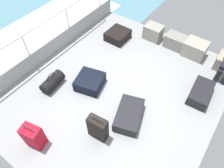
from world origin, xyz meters
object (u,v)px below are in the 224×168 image
(cargo_crate_1, at_px, (176,42))
(suitcase_0, at_px, (90,82))
(cargo_crate_0, at_px, (153,32))
(suitcase_4, at_px, (118,35))
(suitcase_2, at_px, (98,128))
(suitcase_3, at_px, (201,93))
(suitcase_5, at_px, (33,136))
(duffel_bag, at_px, (52,82))
(cargo_crate_2, at_px, (195,49))
(suitcase_1, at_px, (129,115))

(cargo_crate_1, distance_m, suitcase_0, 2.70)
(cargo_crate_0, relative_size, suitcase_4, 0.82)
(cargo_crate_1, height_order, suitcase_0, cargo_crate_1)
(suitcase_0, bearing_deg, cargo_crate_0, 82.43)
(cargo_crate_0, height_order, cargo_crate_1, cargo_crate_0)
(suitcase_2, height_order, suitcase_3, suitcase_2)
(suitcase_3, bearing_deg, suitcase_5, -126.30)
(suitcase_3, distance_m, duffel_bag, 3.42)
(cargo_crate_1, relative_size, suitcase_0, 0.88)
(suitcase_2, xyz_separation_m, suitcase_5, (-0.87, -0.83, -0.02))
(suitcase_2, bearing_deg, cargo_crate_1, 88.54)
(suitcase_0, distance_m, suitcase_5, 1.73)
(cargo_crate_2, relative_size, suitcase_3, 0.75)
(suitcase_0, height_order, suitcase_3, suitcase_0)
(cargo_crate_2, xyz_separation_m, suitcase_5, (-1.50, -4.20, 0.06))
(cargo_crate_2, height_order, suitcase_1, cargo_crate_2)
(suitcase_0, bearing_deg, cargo_crate_2, 57.38)
(cargo_crate_0, bearing_deg, duffel_bag, -108.81)
(cargo_crate_2, height_order, suitcase_2, suitcase_2)
(cargo_crate_1, xyz_separation_m, suitcase_3, (1.20, -1.28, -0.06))
(cargo_crate_0, distance_m, suitcase_1, 2.84)
(suitcase_2, height_order, suitcase_4, suitcase_2)
(suitcase_3, bearing_deg, suitcase_0, -151.55)
(suitcase_4, bearing_deg, suitcase_2, -62.25)
(cargo_crate_1, distance_m, suitcase_1, 2.71)
(suitcase_0, xyz_separation_m, suitcase_3, (2.24, 1.22, -0.00))
(suitcase_2, bearing_deg, suitcase_3, 58.63)
(cargo_crate_2, relative_size, suitcase_4, 0.92)
(suitcase_0, relative_size, duffel_bag, 1.20)
(cargo_crate_0, height_order, suitcase_5, suitcase_5)
(cargo_crate_0, distance_m, suitcase_4, 1.04)
(suitcase_3, height_order, suitcase_5, suitcase_5)
(duffel_bag, bearing_deg, suitcase_2, -12.29)
(suitcase_0, relative_size, suitcase_4, 1.14)
(cargo_crate_2, bearing_deg, suitcase_4, -162.79)
(cargo_crate_2, relative_size, suitcase_2, 0.86)
(suitcase_2, xyz_separation_m, suitcase_4, (-1.44, 2.73, -0.16))
(suitcase_0, distance_m, suitcase_2, 1.32)
(cargo_crate_0, distance_m, suitcase_0, 2.51)
(suitcase_3, relative_size, suitcase_5, 1.23)
(suitcase_3, bearing_deg, cargo_crate_0, 146.47)
(cargo_crate_1, height_order, suitcase_3, cargo_crate_1)
(suitcase_1, height_order, suitcase_5, suitcase_5)
(cargo_crate_2, relative_size, suitcase_5, 0.92)
(duffel_bag, bearing_deg, suitcase_0, 37.30)
(suitcase_0, relative_size, suitcase_1, 0.79)
(suitcase_1, bearing_deg, suitcase_5, -127.26)
(suitcase_1, height_order, suitcase_2, suitcase_2)
(cargo_crate_1, bearing_deg, suitcase_1, -85.93)
(cargo_crate_0, bearing_deg, suitcase_2, -79.44)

